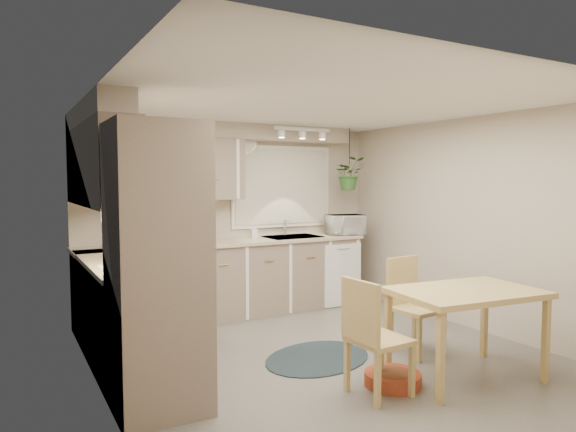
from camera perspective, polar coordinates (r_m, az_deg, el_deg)
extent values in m
plane|color=#646058|center=(5.12, 3.85, -15.25)|extent=(4.20, 4.20, 0.00)
plane|color=white|center=(4.89, 3.98, 12.37)|extent=(4.20, 4.20, 0.00)
cube|color=#B2A693|center=(6.71, -5.98, -0.19)|extent=(4.00, 0.04, 2.40)
cube|color=#B2A693|center=(3.32, 24.27, -4.79)|extent=(4.00, 0.04, 2.40)
cube|color=#B2A693|center=(4.12, -20.05, -3.04)|extent=(0.04, 4.20, 2.40)
cube|color=#B2A693|center=(6.18, 19.60, -0.76)|extent=(0.04, 4.20, 2.40)
cube|color=gray|center=(5.16, -18.12, -10.08)|extent=(0.60, 1.85, 0.90)
cube|color=gray|center=(6.45, -6.51, -7.08)|extent=(3.60, 0.60, 0.90)
cube|color=tan|center=(5.07, -18.12, -4.91)|extent=(0.64, 1.89, 0.04)
cube|color=tan|center=(6.37, -6.50, -2.94)|extent=(3.64, 0.64, 0.04)
cube|color=gray|center=(3.85, -14.28, -5.66)|extent=(0.65, 0.65, 2.10)
cube|color=silver|center=(3.94, -9.76, -5.37)|extent=(0.02, 0.56, 0.58)
cube|color=gray|center=(5.11, -20.11, 5.30)|extent=(0.35, 2.00, 0.75)
cube|color=gray|center=(6.19, -13.93, 5.15)|extent=(2.00, 0.35, 0.75)
cube|color=#B2A693|center=(5.14, -20.52, 10.59)|extent=(0.30, 2.00, 0.20)
cube|color=#B2A693|center=(6.50, -7.16, 9.37)|extent=(3.60, 0.30, 0.20)
cube|color=silver|center=(4.51, -16.57, -5.65)|extent=(0.52, 0.58, 0.02)
cube|color=silver|center=(4.45, -16.93, 0.12)|extent=(0.40, 0.60, 0.14)
cube|color=silver|center=(6.97, -0.61, 3.28)|extent=(1.40, 0.02, 1.00)
cube|color=silver|center=(6.98, -0.65, 3.28)|extent=(1.50, 0.02, 1.10)
cube|color=#B1B5BA|center=(6.78, 0.49, -2.67)|extent=(0.70, 0.48, 0.10)
cube|color=silver|center=(6.92, 6.13, -6.54)|extent=(0.58, 0.02, 0.83)
cube|color=silver|center=(6.55, 1.61, 9.63)|extent=(0.80, 0.04, 0.04)
cylinder|color=#E9C152|center=(6.74, -4.76, 8.17)|extent=(0.30, 0.03, 0.30)
cube|color=tan|center=(4.73, 19.08, -12.25)|extent=(1.29, 0.94, 0.76)
cube|color=tan|center=(4.19, 10.13, -13.03)|extent=(0.46, 0.46, 0.93)
cube|color=tan|center=(5.21, 14.17, -9.72)|extent=(0.48, 0.48, 0.93)
ellipsoid|color=black|center=(5.06, 3.32, -15.44)|extent=(1.35, 1.17, 0.01)
cylinder|color=#9E341F|center=(4.51, 11.55, -17.32)|extent=(0.57, 0.57, 0.11)
imported|color=silver|center=(7.10, 6.34, -0.72)|extent=(0.53, 0.35, 0.33)
imported|color=silver|center=(6.68, -3.79, -2.08)|extent=(0.11, 0.19, 0.08)
imported|color=#2D5C24|center=(7.11, 6.82, 4.28)|extent=(0.53, 0.56, 0.35)
cube|color=black|center=(6.05, -15.11, -1.76)|extent=(0.18, 0.22, 0.31)
cube|color=#B1B5BA|center=(6.18, -11.81, -2.29)|extent=(0.29, 0.20, 0.16)
cube|color=tan|center=(6.30, -9.26, -1.78)|extent=(0.12, 0.12, 0.24)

